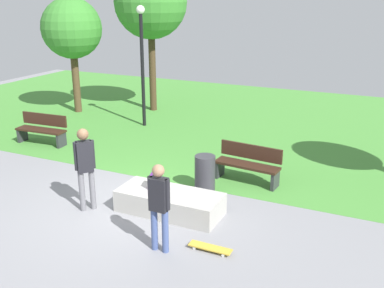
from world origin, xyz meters
The scene contains 13 objects.
ground_plane centered at (0.00, 0.00, 0.00)m, with size 28.00×28.00×0.00m, color gray.
grass_lawn centered at (0.00, 7.78, 0.00)m, with size 26.60×12.44×0.01m, color #478C38.
concrete_ledge centered at (1.06, 0.18, 0.23)m, with size 2.21×0.93×0.47m, color #A8A59E.
backpack_on_ledge centered at (0.69, 0.23, 0.63)m, with size 0.28×0.20×0.32m, color #4C1E66.
skater_performing_trick centered at (1.59, -1.21, 0.96)m, with size 0.43×0.22×1.66m.
skater_watching centered at (-0.59, -0.44, 1.07)m, with size 0.36×0.37×1.81m.
skateboard_by_ledge centered at (2.41, -0.85, 0.06)m, with size 0.80×0.20×0.08m.
park_bench_far_left centered at (2.02, 2.45, 0.48)m, with size 1.64×0.63×0.91m.
park_bench_by_oak centered at (-4.63, 2.62, 0.48)m, with size 1.63×0.57×0.91m.
tree_slender_maple centered at (-3.64, 7.72, 4.08)m, with size 2.71×2.71×5.47m.
tree_tall_oak centered at (-6.19, 6.26, 3.15)m, with size 2.24×2.24×4.30m.
lamp_post centered at (-2.83, 5.66, 2.47)m, with size 0.28×0.28×4.05m.
trash_bin centered at (1.27, 1.53, 0.43)m, with size 0.48×0.48×0.85m, color #333338.
Camera 1 is at (5.09, -7.36, 4.39)m, focal length 41.95 mm.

